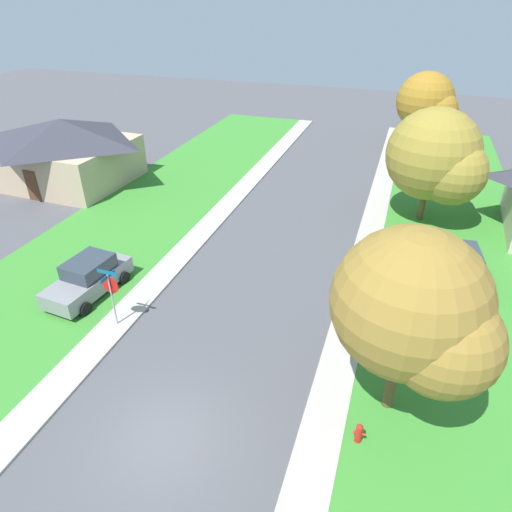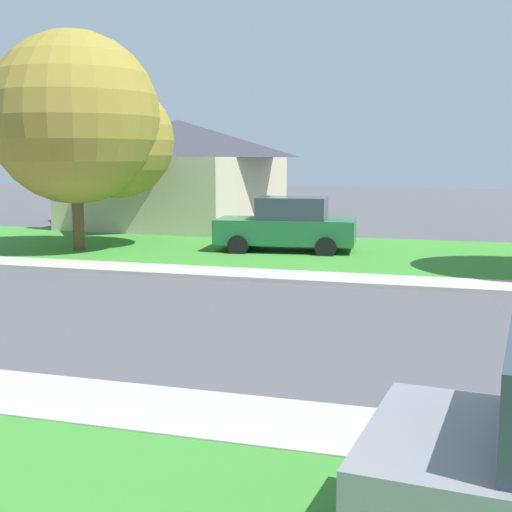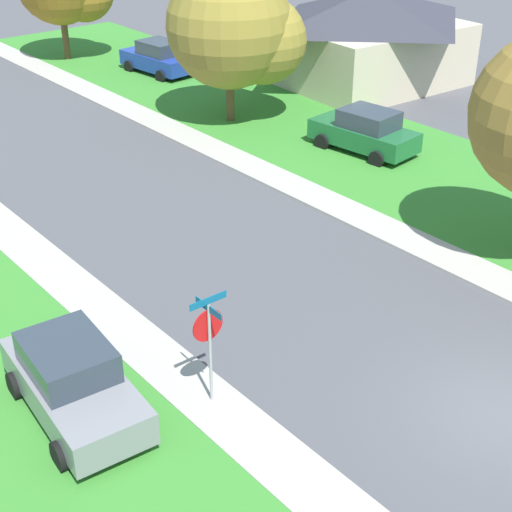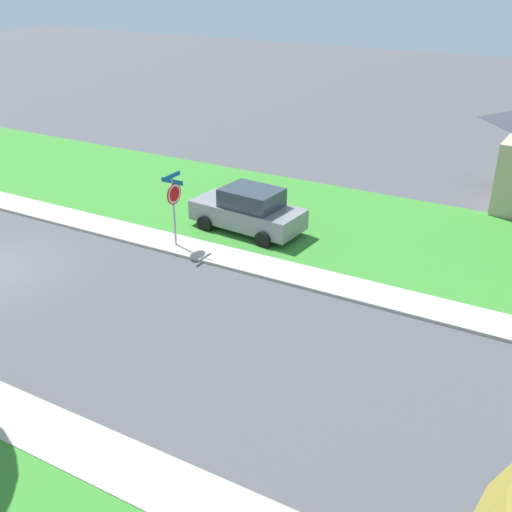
# 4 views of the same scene
# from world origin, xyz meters

# --- Properties ---
(sidewalk_east) EXTENTS (1.40, 56.00, 0.10)m
(sidewalk_east) POSITION_xyz_m (4.70, 12.00, 0.05)
(sidewalk_east) COLOR #ADA89E
(sidewalk_east) RESTS_ON ground
(lawn_east) EXTENTS (8.00, 56.00, 0.08)m
(lawn_east) POSITION_xyz_m (9.40, 12.00, 0.04)
(lawn_east) COLOR #38842D
(lawn_east) RESTS_ON ground
(sidewalk_west) EXTENTS (1.40, 56.00, 0.10)m
(sidewalk_west) POSITION_xyz_m (-4.70, 12.00, 0.05)
(sidewalk_west) COLOR #ADA89E
(sidewalk_west) RESTS_ON ground
(car_green_behind_trees) EXTENTS (2.40, 4.47, 1.76)m
(car_green_behind_trees) POSITION_xyz_m (9.16, 12.76, 0.87)
(car_green_behind_trees) COLOR #1E6033
(car_green_behind_trees) RESTS_ON ground
(tree_sidewalk_far) EXTENTS (5.67, 5.27, 6.81)m
(tree_sidewalk_far) POSITION_xyz_m (7.66, 18.84, 4.00)
(tree_sidewalk_far) COLOR brown
(tree_sidewalk_far) RESTS_ON ground
(house_right_setback) EXTENTS (9.47, 8.34, 4.60)m
(house_right_setback) POSITION_xyz_m (16.37, 19.48, 2.38)
(house_right_setback) COLOR beige
(house_right_setback) RESTS_ON ground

